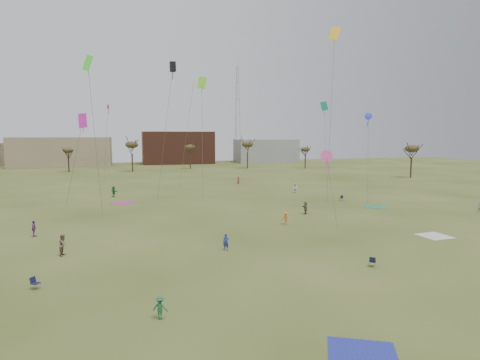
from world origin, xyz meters
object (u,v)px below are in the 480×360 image
object	(u,v)px
flyer_near_center	(160,308)
camp_chair_right	(341,199)
radio_tower	(237,114)
camp_chair_left	(36,286)
camp_chair_center	(372,263)
flyer_near_right	(226,242)

from	to	relation	value
flyer_near_center	camp_chair_right	xyz separation A→B (m)	(32.13, 35.54, -0.44)
flyer_near_center	radio_tower	world-z (taller)	radio_tower
camp_chair_left	flyer_near_center	bearing A→B (deg)	-98.68
camp_chair_center	flyer_near_center	bearing A→B (deg)	53.05
flyer_near_right	camp_chair_center	distance (m)	13.24
camp_chair_right	radio_tower	size ratio (longest dim) A/B	0.02
flyer_near_center	flyer_near_right	xyz separation A→B (m)	(7.08, 12.82, 0.09)
flyer_near_center	camp_chair_center	size ratio (longest dim) A/B	1.62
flyer_near_center	flyer_near_right	world-z (taller)	flyer_near_right
camp_chair_right	radio_tower	xyz separation A→B (m)	(9.06, 100.18, 18.95)
camp_chair_center	flyer_near_right	bearing A→B (deg)	0.98
camp_chair_center	camp_chair_left	bearing A→B (deg)	32.78
camp_chair_left	flyer_near_right	bearing A→B (deg)	-37.28
flyer_near_right	camp_chair_right	xyz separation A→B (m)	(25.05, 22.72, -0.53)
camp_chair_left	camp_chair_right	xyz separation A→B (m)	(40.32, 28.48, 0.00)
camp_chair_left	camp_chair_right	distance (m)	49.37
radio_tower	camp_chair_right	bearing A→B (deg)	-95.17
flyer_near_right	flyer_near_center	bearing A→B (deg)	-92.71
camp_chair_center	camp_chair_right	size ratio (longest dim) A/B	1.00
flyer_near_right	radio_tower	xyz separation A→B (m)	(34.11, 122.90, 18.42)
flyer_near_center	radio_tower	xyz separation A→B (m)	(41.19, 135.72, 18.51)
camp_chair_left	camp_chair_center	world-z (taller)	same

